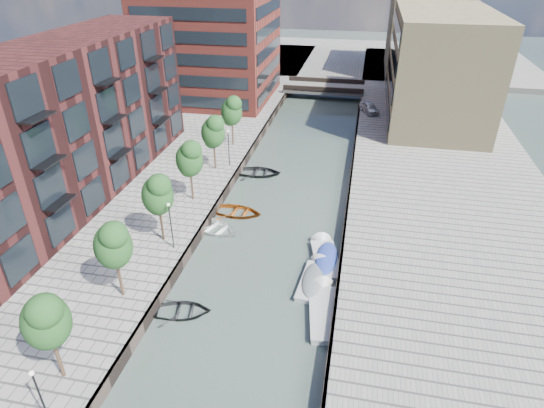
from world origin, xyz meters
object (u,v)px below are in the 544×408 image
(sloop_4, at_px, (258,175))
(tree_5, at_px, (213,131))
(tree_2, at_px, (113,243))
(motorboat_3, at_px, (325,257))
(bridge, at_px, (324,88))
(motorboat_2, at_px, (323,308))
(sloop_1, at_px, (182,313))
(tree_1, at_px, (45,319))
(motorboat_4, at_px, (314,278))
(tree_4, at_px, (189,158))
(sloop_3, at_px, (214,230))
(tree_6, at_px, (232,110))
(tree_3, at_px, (157,193))
(sloop_2, at_px, (237,214))
(car, at_px, (369,107))

(sloop_4, bearing_deg, tree_5, 101.95)
(tree_2, height_order, motorboat_3, tree_2)
(bridge, bearing_deg, motorboat_2, -84.16)
(sloop_1, bearing_deg, bridge, -16.40)
(tree_1, bearing_deg, motorboat_4, 44.15)
(bridge, relative_size, motorboat_3, 2.26)
(tree_4, distance_m, sloop_3, 7.06)
(tree_1, relative_size, tree_4, 1.00)
(motorboat_2, bearing_deg, tree_6, 118.31)
(sloop_3, bearing_deg, tree_4, 62.95)
(tree_3, relative_size, motorboat_2, 1.00)
(motorboat_2, bearing_deg, sloop_2, 129.79)
(tree_3, height_order, car, tree_3)
(tree_3, bearing_deg, sloop_2, 56.52)
(tree_2, height_order, motorboat_2, tree_2)
(tree_1, distance_m, tree_4, 21.00)
(car, bearing_deg, motorboat_3, -118.54)
(sloop_1, height_order, car, car)
(tree_6, height_order, motorboat_3, tree_6)
(sloop_1, xyz_separation_m, sloop_4, (0.23, 22.35, 0.00))
(bridge, xyz_separation_m, tree_3, (-8.50, -47.00, 3.92))
(tree_2, relative_size, motorboat_3, 1.03)
(sloop_1, relative_size, car, 0.97)
(sloop_4, distance_m, motorboat_4, 18.92)
(bridge, height_order, sloop_1, bridge)
(tree_2, distance_m, car, 46.69)
(sloop_3, height_order, motorboat_3, motorboat_3)
(car, bearing_deg, tree_3, -137.72)
(sloop_3, bearing_deg, bridge, 14.04)
(tree_5, xyz_separation_m, motorboat_4, (12.76, -15.62, -5.10))
(sloop_1, bearing_deg, motorboat_4, -69.77)
(sloop_3, bearing_deg, motorboat_2, -106.10)
(tree_4, distance_m, motorboat_4, 16.22)
(tree_1, bearing_deg, tree_3, 90.00)
(tree_5, height_order, sloop_3, tree_5)
(bridge, bearing_deg, tree_2, -98.95)
(motorboat_4, bearing_deg, sloop_4, 116.10)
(bridge, distance_m, tree_6, 27.63)
(motorboat_3, bearing_deg, sloop_3, 167.53)
(sloop_2, height_order, motorboat_3, motorboat_3)
(tree_2, height_order, sloop_2, tree_2)
(tree_4, relative_size, motorboat_2, 1.00)
(sloop_3, xyz_separation_m, motorboat_2, (10.68, -8.11, 0.11))
(tree_2, distance_m, tree_4, 14.00)
(tree_4, height_order, tree_6, same)
(tree_4, xyz_separation_m, sloop_1, (4.20, -13.98, -5.31))
(sloop_1, bearing_deg, motorboat_3, -59.61)
(tree_2, bearing_deg, sloop_2, 72.11)
(tree_5, distance_m, sloop_1, 22.05)
(bridge, relative_size, tree_3, 2.18)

